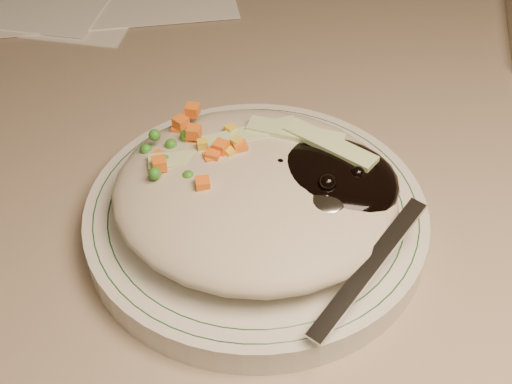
# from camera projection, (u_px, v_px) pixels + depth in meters

# --- Properties ---
(desk) EXTENTS (1.40, 0.70, 0.74)m
(desk) POSITION_uv_depth(u_px,v_px,m) (380.00, 245.00, 0.76)
(desk) COLOR gray
(desk) RESTS_ON ground
(plate) EXTENTS (0.24, 0.24, 0.02)m
(plate) POSITION_uv_depth(u_px,v_px,m) (256.00, 219.00, 0.50)
(plate) COLOR silver
(plate) RESTS_ON desk
(plate_rim) EXTENTS (0.23, 0.23, 0.00)m
(plate_rim) POSITION_uv_depth(u_px,v_px,m) (256.00, 209.00, 0.49)
(plate_rim) COLOR #144723
(plate_rim) RESTS_ON plate
(meal) EXTENTS (0.21, 0.19, 0.05)m
(meal) POSITION_uv_depth(u_px,v_px,m) (262.00, 188.00, 0.48)
(meal) COLOR #B3A791
(meal) RESTS_ON plate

